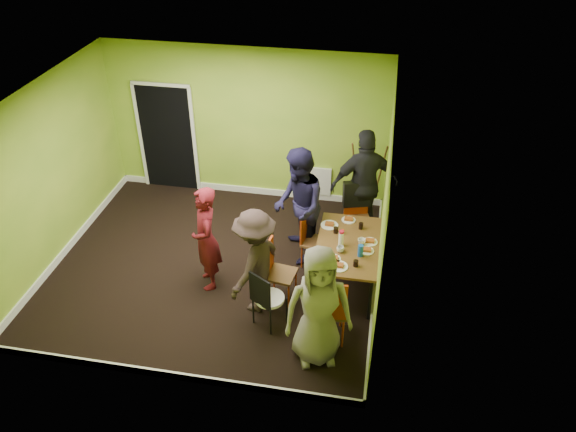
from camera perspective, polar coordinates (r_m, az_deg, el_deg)
name	(u,v)px	position (r m, az deg, el deg)	size (l,w,h in m)	color
ground	(216,266)	(8.96, -7.34, -5.05)	(5.00, 5.00, 0.00)	black
room_walls	(210,212)	(8.42, -7.90, 0.36)	(5.04, 4.54, 2.82)	#76A62A
dining_table	(348,247)	(8.18, 6.09, -3.14)	(0.90, 1.50, 0.75)	black
chair_left_far	(311,237)	(8.65, 2.35, -2.10)	(0.46, 0.45, 0.92)	#BE3E11
chair_left_near	(276,268)	(8.00, -1.27, -5.31)	(0.45, 0.45, 0.97)	#BE3E11
chair_back_end	(357,201)	(9.11, 7.01, 1.52)	(0.55, 0.61, 1.06)	#BE3E11
chair_front_end	(329,307)	(7.32, 4.18, -9.23)	(0.52, 0.52, 1.09)	#BE3E11
chair_bentwood	(266,297)	(7.59, -2.22, -8.20)	(0.49, 0.50, 0.93)	black
easel	(367,182)	(9.67, 8.00, 3.45)	(0.60, 0.56, 1.50)	brown
plate_near_left	(329,225)	(8.49, 4.24, -0.93)	(0.26, 0.26, 0.01)	white
plate_near_right	(333,259)	(7.84, 4.60, -4.36)	(0.22, 0.22, 0.01)	white
plate_far_back	(349,220)	(8.63, 6.17, -0.41)	(0.22, 0.22, 0.01)	white
plate_far_front	(339,266)	(7.72, 5.16, -5.12)	(0.26, 0.26, 0.01)	white
plate_wall_back	(370,242)	(8.22, 8.32, -2.62)	(0.22, 0.22, 0.01)	white
plate_wall_front	(366,251)	(8.04, 7.96, -3.52)	(0.22, 0.22, 0.01)	white
thermos	(341,239)	(8.04, 5.41, -2.36)	(0.08, 0.08, 0.23)	white
blue_bottle	(361,251)	(7.89, 7.38, -3.51)	(0.08, 0.08, 0.18)	#1751AD
orange_bottle	(343,232)	(8.32, 5.61, -1.59)	(0.03, 0.03, 0.07)	#BE3E11
glass_mid	(336,230)	(8.33, 4.87, -1.44)	(0.07, 0.07, 0.09)	black
glass_back	(361,226)	(8.45, 7.42, -1.01)	(0.07, 0.07, 0.10)	black
glass_front	(356,263)	(7.73, 6.90, -4.79)	(0.07, 0.07, 0.09)	black
cup_a	(340,249)	(7.97, 5.34, -3.38)	(0.11, 0.11, 0.08)	white
cup_b	(361,242)	(8.13, 7.46, -2.60)	(0.10, 0.10, 0.10)	white
person_standing	(206,239)	(8.16, -8.32, -2.31)	(0.60, 0.40, 1.65)	#530E15
person_left_far	(299,206)	(8.55, 1.08, 0.98)	(0.92, 0.72, 1.89)	#171433
person_left_near	(255,262)	(7.71, -3.33, -4.65)	(1.04, 0.60, 1.61)	#2C201D
person_back_end	(365,185)	(9.16, 7.78, 3.18)	(1.12, 0.47, 1.92)	black
person_front_end	(318,307)	(6.95, 3.09, -9.20)	(0.84, 0.55, 1.72)	gray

